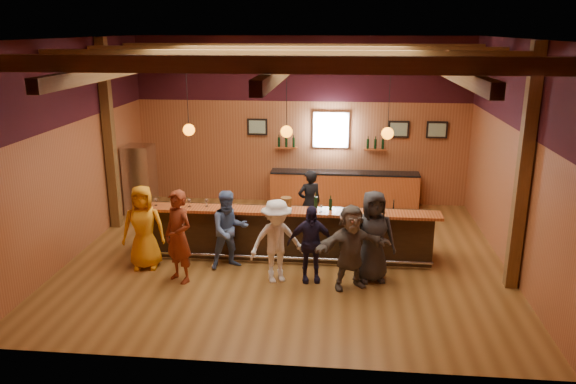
% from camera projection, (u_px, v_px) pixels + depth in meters
% --- Properties ---
extents(room, '(9.04, 9.00, 4.52)m').
position_uv_depth(room, '(287.00, 106.00, 11.13)').
color(room, brown).
rests_on(room, ground).
extents(bar_counter, '(6.30, 1.07, 1.11)m').
position_uv_depth(bar_counter, '(288.00, 231.00, 11.98)').
color(bar_counter, black).
rests_on(bar_counter, ground).
extents(back_bar_cabinet, '(4.00, 0.52, 0.95)m').
position_uv_depth(back_bar_cabinet, '(344.00, 189.00, 15.29)').
color(back_bar_cabinet, '#9B421C').
rests_on(back_bar_cabinet, ground).
extents(window, '(0.95, 0.09, 0.95)m').
position_uv_depth(window, '(331.00, 130.00, 15.10)').
color(window, silver).
rests_on(window, room).
extents(framed_pictures, '(5.35, 0.05, 0.45)m').
position_uv_depth(framed_pictures, '(363.00, 129.00, 14.99)').
color(framed_pictures, black).
rests_on(framed_pictures, room).
extents(wine_shelves, '(3.00, 0.18, 0.30)m').
position_uv_depth(wine_shelves, '(330.00, 146.00, 15.16)').
color(wine_shelves, '#9B421C').
rests_on(wine_shelves, room).
extents(pendant_lights, '(4.24, 0.24, 1.37)m').
position_uv_depth(pendant_lights, '(287.00, 131.00, 11.22)').
color(pendant_lights, black).
rests_on(pendant_lights, room).
extents(stainless_fridge, '(0.70, 0.70, 1.80)m').
position_uv_depth(stainless_fridge, '(140.00, 179.00, 14.60)').
color(stainless_fridge, silver).
rests_on(stainless_fridge, ground).
extents(customer_orange, '(0.92, 0.69, 1.72)m').
position_uv_depth(customer_orange, '(144.00, 227.00, 11.23)').
color(customer_orange, orange).
rests_on(customer_orange, ground).
extents(customer_redvest, '(0.79, 0.72, 1.81)m').
position_uv_depth(customer_redvest, '(179.00, 237.00, 10.61)').
color(customer_redvest, maroon).
rests_on(customer_redvest, ground).
extents(customer_denim, '(0.98, 0.91, 1.62)m').
position_uv_depth(customer_denim, '(229.00, 230.00, 11.24)').
color(customer_denim, '#4E699D').
rests_on(customer_denim, ground).
extents(customer_white, '(1.21, 0.99, 1.64)m').
position_uv_depth(customer_white, '(277.00, 241.00, 10.61)').
color(customer_white, white).
rests_on(customer_white, ground).
extents(customer_navy, '(0.94, 0.51, 1.52)m').
position_uv_depth(customer_navy, '(310.00, 244.00, 10.65)').
color(customer_navy, '#1F1A34').
rests_on(customer_navy, ground).
extents(customer_brown, '(1.57, 1.02, 1.62)m').
position_uv_depth(customer_brown, '(351.00, 247.00, 10.35)').
color(customer_brown, '#5B5249').
rests_on(customer_brown, ground).
extents(customer_dark, '(0.98, 0.76, 1.79)m').
position_uv_depth(customer_dark, '(373.00, 236.00, 10.65)').
color(customer_dark, '#292A2C').
rests_on(customer_dark, ground).
extents(bartender, '(0.68, 0.58, 1.57)m').
position_uv_depth(bartender, '(309.00, 203.00, 13.03)').
color(bartender, black).
rests_on(bartender, ground).
extents(ice_bucket, '(0.23, 0.23, 0.25)m').
position_uv_depth(ice_bucket, '(286.00, 203.00, 11.50)').
color(ice_bucket, brown).
rests_on(ice_bucket, bar_counter).
extents(bottle_a, '(0.07, 0.07, 0.33)m').
position_uv_depth(bottle_a, '(316.00, 202.00, 11.56)').
color(bottle_a, black).
rests_on(bottle_a, bar_counter).
extents(bottle_b, '(0.07, 0.07, 0.31)m').
position_uv_depth(bottle_b, '(331.00, 204.00, 11.46)').
color(bottle_b, black).
rests_on(bottle_b, bar_counter).
extents(glass_a, '(0.07, 0.07, 0.16)m').
position_uv_depth(glass_a, '(156.00, 200.00, 11.75)').
color(glass_a, silver).
rests_on(glass_a, bar_counter).
extents(glass_b, '(0.08, 0.08, 0.17)m').
position_uv_depth(glass_b, '(189.00, 201.00, 11.67)').
color(glass_b, silver).
rests_on(glass_b, bar_counter).
extents(glass_c, '(0.08, 0.08, 0.17)m').
position_uv_depth(glass_c, '(206.00, 201.00, 11.69)').
color(glass_c, silver).
rests_on(glass_c, bar_counter).
extents(glass_d, '(0.08, 0.08, 0.18)m').
position_uv_depth(glass_d, '(231.00, 204.00, 11.47)').
color(glass_d, silver).
rests_on(glass_d, bar_counter).
extents(glass_e, '(0.08, 0.08, 0.18)m').
position_uv_depth(glass_e, '(278.00, 204.00, 11.48)').
color(glass_e, silver).
rests_on(glass_e, bar_counter).
extents(glass_f, '(0.07, 0.07, 0.16)m').
position_uv_depth(glass_f, '(321.00, 207.00, 11.33)').
color(glass_f, silver).
rests_on(glass_f, bar_counter).
extents(glass_g, '(0.09, 0.09, 0.19)m').
position_uv_depth(glass_g, '(365.00, 204.00, 11.42)').
color(glass_g, silver).
rests_on(glass_g, bar_counter).
extents(glass_h, '(0.07, 0.07, 0.16)m').
position_uv_depth(glass_h, '(384.00, 208.00, 11.27)').
color(glass_h, silver).
rests_on(glass_h, bar_counter).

